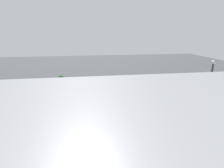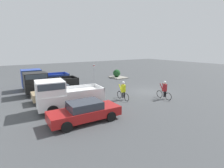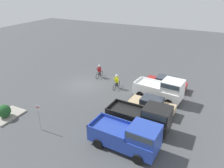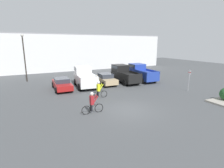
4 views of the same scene
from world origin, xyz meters
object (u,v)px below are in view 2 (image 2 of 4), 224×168
pickup_truck_0 (64,95)px  sedan_1 (57,93)px  pickup_truck_2 (42,79)px  shrub (117,73)px  fire_lane_sign (94,70)px  pickup_truck_1 (47,83)px  sedan_0 (85,111)px  cyclist_1 (164,90)px  cyclist_0 (123,90)px

pickup_truck_0 → sedan_1: bearing=-4.9°
pickup_truck_2 → shrub: 11.48m
fire_lane_sign → shrub: size_ratio=2.14×
pickup_truck_1 → shrub: 12.23m
sedan_0 → fire_lane_sign: (12.39, -7.08, 0.80)m
pickup_truck_1 → pickup_truck_2: pickup_truck_2 is taller
sedan_0 → cyclist_1: bearing=-85.3°
sedan_1 → sedan_0: bearing=-178.7°
pickup_truck_2 → cyclist_1: bearing=-141.0°
pickup_truck_0 → cyclist_1: size_ratio=2.91×
sedan_1 → pickup_truck_2: size_ratio=0.84×
sedan_0 → sedan_1: bearing=1.3°
sedan_0 → pickup_truck_1: bearing=2.5°
pickup_truck_1 → cyclist_0: (-5.85, -5.32, -0.28)m
sedan_1 → shrub: sedan_1 is taller
pickup_truck_1 → cyclist_0: size_ratio=2.96×
cyclist_0 → fire_lane_sign: size_ratio=0.72×
cyclist_0 → shrub: cyclist_0 is taller
sedan_1 → pickup_truck_1: 2.86m
pickup_truck_1 → pickup_truck_0: bearing=180.0°
cyclist_0 → cyclist_1: (-1.89, -3.34, -0.03)m
cyclist_1 → fire_lane_sign: bearing=5.9°
pickup_truck_2 → fire_lane_sign: fire_lane_sign is taller
pickup_truck_1 → cyclist_1: size_ratio=3.01×
sedan_1 → cyclist_1: bearing=-120.3°
sedan_0 → shrub: (12.53, -11.14, 0.04)m
pickup_truck_0 → fire_lane_sign: fire_lane_sign is taller
sedan_0 → pickup_truck_0: size_ratio=0.91×
pickup_truck_1 → cyclist_1: (-7.74, -8.66, -0.31)m
cyclist_0 → shrub: (9.97, -6.18, -0.16)m
pickup_truck_0 → fire_lane_sign: 12.11m
pickup_truck_2 → sedan_0: bearing=-178.7°
pickup_truck_1 → cyclist_1: bearing=-131.8°
sedan_1 → pickup_truck_2: pickup_truck_2 is taller
sedan_1 → pickup_truck_1: size_ratio=0.82×
cyclist_1 → pickup_truck_2: bearing=39.0°
pickup_truck_0 → sedan_1: 2.80m
pickup_truck_2 → cyclist_1: pickup_truck_2 is taller
pickup_truck_2 → cyclist_0: (-8.66, -5.21, -0.27)m
shrub → pickup_truck_2: bearing=96.6°
cyclist_0 → pickup_truck_2: bearing=31.0°
pickup_truck_1 → cyclist_0: 7.91m
sedan_0 → pickup_truck_1: size_ratio=0.88×
sedan_1 → shrub: size_ratio=3.76×
sedan_1 → fire_lane_sign: 9.94m
sedan_0 → sedan_1: (5.60, 0.13, 0.03)m
pickup_truck_0 → cyclist_0: bearing=-93.1°
cyclist_0 → cyclist_1: cyclist_0 is taller
pickup_truck_0 → shrub: (9.68, -11.50, -0.47)m
sedan_1 → cyclist_1: 9.75m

